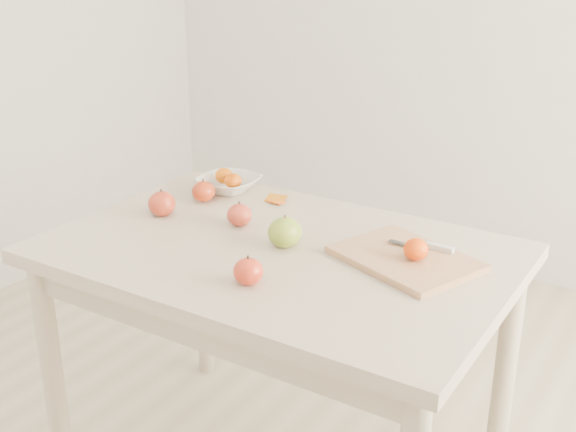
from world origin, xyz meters
The scene contains 14 objects.
table centered at (0.00, 0.00, 0.65)m, with size 1.20×0.80×0.75m.
cutting_board centered at (0.32, 0.09, 0.76)m, with size 0.33×0.25×0.02m, color tan.
board_tangerine centered at (0.35, 0.08, 0.80)m, with size 0.06×0.06×0.05m, color #CB4207.
fruit_bowl centered at (-0.38, 0.29, 0.77)m, with size 0.19×0.19×0.05m, color white.
bowl_tangerine_near centered at (-0.40, 0.30, 0.79)m, with size 0.06×0.06×0.05m, color #DB6107.
bowl_tangerine_far centered at (-0.35, 0.28, 0.79)m, with size 0.06×0.06×0.05m, color orange.
orange_peel_a centered at (-0.20, 0.30, 0.75)m, with size 0.06×0.04×0.00m, color orange.
orange_peel_b centered at (-0.18, 0.28, 0.75)m, with size 0.04×0.04×0.00m, color #CB510E.
paring_knife centered at (0.37, 0.16, 0.78)m, with size 0.17×0.05×0.01m.
apple_green centered at (0.01, 0.01, 0.79)m, with size 0.09×0.09×0.08m, color #5D8611.
apple_red_a centered at (-0.38, 0.17, 0.78)m, with size 0.07×0.07×0.06m, color maroon.
apple_red_d centered at (-0.41, 0.01, 0.79)m, with size 0.08×0.08×0.07m, color maroon.
apple_red_b centered at (-0.17, 0.07, 0.78)m, with size 0.07×0.07×0.06m, color maroon.
apple_red_e centered at (0.06, -0.22, 0.78)m, with size 0.07×0.07×0.06m, color #A20818.
Camera 1 is at (0.95, -1.45, 1.51)m, focal length 45.00 mm.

